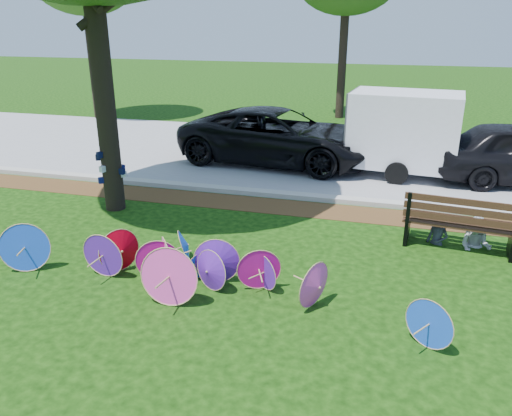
# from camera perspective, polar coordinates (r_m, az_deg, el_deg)

# --- Properties ---
(ground) EXTENTS (90.00, 90.00, 0.00)m
(ground) POSITION_cam_1_polar(r_m,az_deg,el_deg) (7.86, -7.48, -10.86)
(ground) COLOR black
(ground) RESTS_ON ground
(mulch_strip) EXTENTS (90.00, 1.00, 0.01)m
(mulch_strip) POSITION_cam_1_polar(r_m,az_deg,el_deg) (11.71, 0.83, 0.33)
(mulch_strip) COLOR #472D16
(mulch_strip) RESTS_ON ground
(curb) EXTENTS (90.00, 0.30, 0.12)m
(curb) POSITION_cam_1_polar(r_m,az_deg,el_deg) (12.33, 1.64, 1.67)
(curb) COLOR #B7B5AD
(curb) RESTS_ON ground
(street) EXTENTS (90.00, 8.00, 0.01)m
(street) POSITION_cam_1_polar(r_m,az_deg,el_deg) (16.24, 5.10, 6.12)
(street) COLOR gray
(street) RESTS_ON ground
(parasol_pile) EXTENTS (7.42, 2.06, 0.94)m
(parasol_pile) POSITION_cam_1_polar(r_m,az_deg,el_deg) (8.18, -8.56, -6.45)
(parasol_pile) COLOR blue
(parasol_pile) RESTS_ON ground
(black_van) EXTENTS (6.08, 3.30, 1.62)m
(black_van) POSITION_cam_1_polar(r_m,az_deg,el_deg) (15.07, 2.53, 8.17)
(black_van) COLOR black
(black_van) RESTS_ON ground
(cargo_trailer) EXTENTS (3.01, 2.09, 2.58)m
(cargo_trailer) POSITION_cam_1_polar(r_m,az_deg,el_deg) (14.30, 16.57, 8.62)
(cargo_trailer) COLOR white
(cargo_trailer) RESTS_ON ground
(park_bench) EXTENTS (2.15, 1.03, 1.08)m
(park_bench) POSITION_cam_1_polar(r_m,az_deg,el_deg) (10.15, 22.27, -1.35)
(park_bench) COLOR black
(park_bench) RESTS_ON ground
(person_left) EXTENTS (0.48, 0.41, 1.12)m
(person_left) POSITION_cam_1_polar(r_m,az_deg,el_deg) (10.15, 20.31, -0.97)
(person_left) COLOR #323645
(person_left) RESTS_ON ground
(person_right) EXTENTS (0.72, 0.64, 1.22)m
(person_right) POSITION_cam_1_polar(r_m,az_deg,el_deg) (10.23, 24.22, -1.07)
(person_right) COLOR silver
(person_right) RESTS_ON ground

